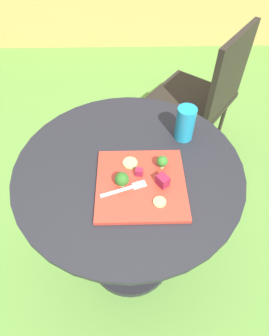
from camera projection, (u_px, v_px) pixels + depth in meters
ground_plane at (131, 255)px, 1.59m from camera, size 12.00×12.00×0.00m
patio_table at (130, 212)px, 1.25m from camera, size 0.81×0.81×0.75m
patio_chair at (206, 91)px, 1.69m from camera, size 0.62×0.62×0.90m
salad_plate at (141, 184)px, 0.96m from camera, size 0.29×0.29×0.01m
drinking_glass at (185, 125)px, 1.07m from camera, size 0.07×0.07×0.13m
fork at (128, 188)px, 0.93m from camera, size 0.15×0.07×0.00m
broccoli_floret_0 at (162, 162)px, 0.97m from camera, size 0.04×0.04×0.05m
broccoli_floret_1 at (122, 179)px, 0.92m from camera, size 0.05×0.05×0.06m
cucumber_slice_0 at (160, 202)px, 0.90m from camera, size 0.04×0.04×0.01m
cucumber_slice_1 at (130, 162)px, 1.00m from camera, size 0.05×0.05×0.01m
beet_chunk_0 at (163, 181)px, 0.93m from camera, size 0.05×0.05×0.04m
beet_chunk_1 at (139, 172)px, 0.96m from camera, size 0.03×0.02×0.03m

